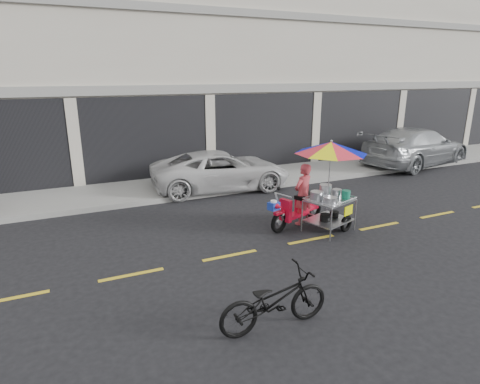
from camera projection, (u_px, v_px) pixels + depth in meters
name	position (u px, v px, depth m)	size (l,w,h in m)	color
ground	(311.00, 240.00, 9.08)	(90.00, 90.00, 0.00)	black
sidewalk	(221.00, 180.00, 13.85)	(45.00, 3.00, 0.15)	gray
shophouse_block	(236.00, 59.00, 18.22)	(36.00, 8.11, 10.40)	beige
centerline	(311.00, 239.00, 9.08)	(42.00, 0.10, 0.01)	gold
white_pickup	(221.00, 170.00, 12.88)	(2.06, 4.46, 1.24)	silver
silver_pickup	(416.00, 147.00, 16.20)	(2.15, 5.28, 1.53)	#A6AAAD
near_bicycle	(274.00, 300.00, 5.82)	(0.60, 1.73, 0.91)	black
food_vendor_rig	(320.00, 173.00, 9.41)	(2.53, 2.11, 2.18)	black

